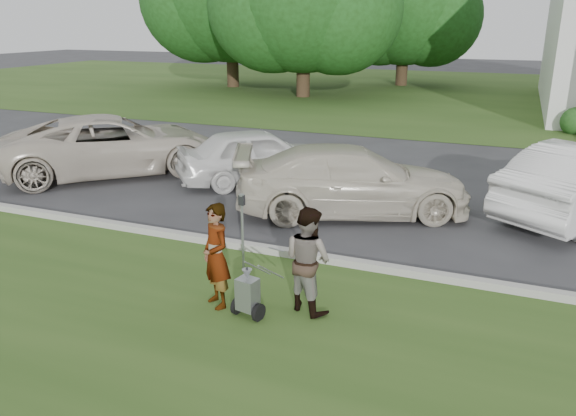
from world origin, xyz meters
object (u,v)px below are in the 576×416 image
Objects in this scene: tree_left at (303,1)px; person_right at (308,260)px; parking_meter_near at (242,222)px; tree_back at (405,11)px; car_a at (114,145)px; car_c at (352,181)px; striping_cart at (248,295)px; person_left at (216,257)px; car_b at (259,155)px.

tree_left reaches higher than person_right.
parking_meter_near is (-1.54, 0.96, 0.05)m from person_right.
tree_back is 7.08× the size of parking_meter_near.
person_right is 1.82m from parking_meter_near.
car_c is (7.13, -0.81, -0.07)m from car_a.
striping_cart is at bearing -61.20° from parking_meter_near.
striping_cart is 0.69× the size of parking_meter_near.
person_left is 8.66m from car_a.
car_c is (8.16, -18.59, -4.36)m from tree_left.
person_right is 0.31× the size of car_c.
car_c reaches higher than striping_cart.
car_a is at bearing 58.06° from car_b.
car_c is at bearing -81.11° from tree_back.
person_left reaches higher than car_c.
striping_cart is 0.58× the size of person_left.
person_left is 0.27× the size of car_a.
person_left is (-0.58, 0.14, 0.45)m from striping_cart.
person_right is 4.61m from car_c.
tree_back is 30.61m from parking_meter_near.
car_a is 4.20m from car_b.
tree_back is at bearing -57.46° from person_right.
tree_left reaches higher than person_left.
person_right is (0.72, 0.54, 0.45)m from striping_cart.
tree_left is 18.35m from car_b.
parking_meter_near is at bearing -8.11° from person_right.
person_left is at bearing -72.38° from tree_left.
striping_cart is 9.21m from car_a.
tree_left reaches higher than car_b.
car_b is at bearing 124.92° from striping_cart.
parking_meter_near is at bearing 135.70° from person_left.
car_a is (-2.97, -25.77, -3.90)m from tree_back.
tree_back is at bearing 96.12° from parking_meter_near.
person_right is at bearing -168.41° from car_a.
person_left is at bearing 157.85° from car_b.
tree_left is at bearing 143.21° from person_left.
person_left is 1.38m from parking_meter_near.
car_b reaches higher than striping_cart.
tree_left is 1.11× the size of tree_back.
car_b is (4.13, 0.72, -0.09)m from car_a.
tree_back reaches higher than car_b.
car_b is (-2.07, 5.14, -0.12)m from parking_meter_near.
car_a is (1.03, -17.77, -4.29)m from tree_left.
striping_cart is at bearing 60.72° from person_right.
car_c is (4.16, -26.59, -3.98)m from tree_back.
person_right is (8.78, -23.16, -4.31)m from tree_left.
car_a reaches higher than striping_cart.
car_c is (0.93, 3.61, -0.10)m from parking_meter_near.
striping_cart is 1.78m from parking_meter_near.
parking_meter_near is at bearing -169.09° from car_a.
tree_back is 25.40m from car_b.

